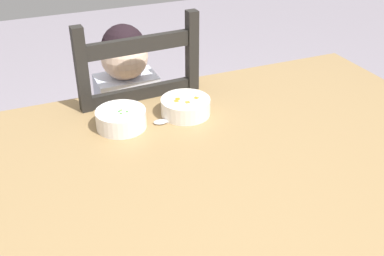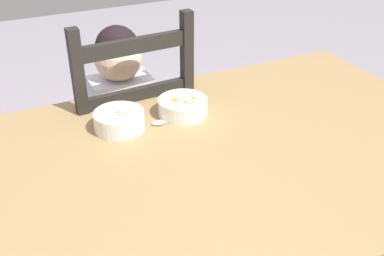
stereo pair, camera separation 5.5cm
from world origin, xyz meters
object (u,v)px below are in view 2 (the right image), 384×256
object	(u,v)px
dining_table	(220,176)
bowl_of_peas	(119,120)
dining_chair	(128,147)
child_figure	(125,112)
bowl_of_carrots	(183,106)
spoon	(165,122)

from	to	relation	value
dining_table	bowl_of_peas	size ratio (longest dim) A/B	10.13
dining_chair	child_figure	bearing A→B (deg)	-166.82
child_figure	bowl_of_peas	distance (m)	0.34
dining_chair	child_figure	distance (m)	0.16
dining_chair	bowl_of_carrots	world-z (taller)	dining_chair
dining_chair	bowl_of_carrots	bearing A→B (deg)	-70.80
spoon	child_figure	bearing A→B (deg)	95.59
dining_chair	spoon	bearing A→B (deg)	-84.91
child_figure	spoon	bearing A→B (deg)	-84.41
dining_table	dining_chair	size ratio (longest dim) A/B	1.53
bowl_of_peas	dining_table	bearing A→B (deg)	-47.81
child_figure	spoon	xyz separation A→B (m)	(0.03, -0.32, 0.11)
dining_chair	bowl_of_carrots	distance (m)	0.43
dining_table	bowl_of_peas	xyz separation A→B (m)	(-0.22, 0.24, 0.12)
bowl_of_carrots	spoon	bearing A→B (deg)	-159.85
dining_table	bowl_of_carrots	world-z (taller)	bowl_of_carrots
dining_table	bowl_of_peas	distance (m)	0.34
child_figure	bowl_of_carrots	distance (m)	0.34
dining_table	child_figure	world-z (taller)	child_figure
bowl_of_peas	dining_chair	bearing A→B (deg)	69.85
bowl_of_peas	bowl_of_carrots	world-z (taller)	bowl_of_peas
child_figure	bowl_of_carrots	xyz separation A→B (m)	(0.11, -0.29, 0.14)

